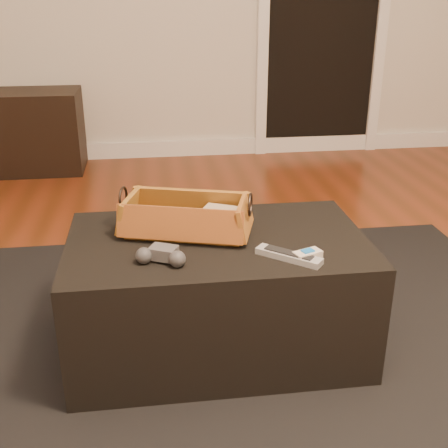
{
  "coord_description": "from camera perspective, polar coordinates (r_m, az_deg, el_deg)",
  "views": [
    {
      "loc": [
        -0.01,
        -1.5,
        1.21
      ],
      "look_at": [
        0.22,
        0.18,
        0.49
      ],
      "focal_mm": 45.0,
      "sensor_mm": 36.0,
      "label": 1
    }
  ],
  "objects": [
    {
      "name": "door_jamb_right",
      "position": [
        4.57,
        15.85,
        19.76
      ],
      "size": [
        0.08,
        0.05,
        2.05
      ],
      "primitive_type": "cube",
      "color": "white",
      "rests_on": "floor"
    },
    {
      "name": "area_rug",
      "position": [
        2.05,
        -0.45,
        -12.98
      ],
      "size": [
        2.6,
        2.0,
        0.01
      ],
      "primitive_type": "cube",
      "color": "black",
      "rests_on": "floor"
    },
    {
      "name": "silver_remote",
      "position": [
        1.74,
        6.6,
        -3.22
      ],
      "size": [
        0.19,
        0.17,
        0.02
      ],
      "color": "#A9ACB1",
      "rests_on": "ottoman"
    },
    {
      "name": "doorway_opening",
      "position": [
        4.43,
        10.06,
        20.16
      ],
      "size": [
        0.82,
        0.02,
        2.0
      ],
      "primitive_type": "cube",
      "color": "black",
      "rests_on": "floor"
    },
    {
      "name": "baseboard",
      "position": [
        4.38,
        -7.41,
        7.54
      ],
      "size": [
        5.0,
        0.04,
        0.12
      ],
      "primitive_type": "cube",
      "color": "white",
      "rests_on": "floor"
    },
    {
      "name": "ottoman",
      "position": [
        1.97,
        -0.66,
        -7.05
      ],
      "size": [
        1.0,
        0.6,
        0.42
      ],
      "primitive_type": "cube",
      "color": "black",
      "rests_on": "area_rug"
    },
    {
      "name": "cloth_bundle",
      "position": [
        1.92,
        -0.29,
        0.66
      ],
      "size": [
        0.15,
        0.13,
        0.07
      ],
      "primitive_type": "cube",
      "rotation": [
        0.0,
        0.0,
        -0.46
      ],
      "color": "tan",
      "rests_on": "wicker_basket"
    },
    {
      "name": "cream_gadget",
      "position": [
        1.75,
        8.48,
        -3.16
      ],
      "size": [
        0.1,
        0.07,
        0.03
      ],
      "color": "beige",
      "rests_on": "ottoman"
    },
    {
      "name": "tv_remote",
      "position": [
        1.91,
        -4.61,
        -0.24
      ],
      "size": [
        0.24,
        0.09,
        0.02
      ],
      "primitive_type": "cube",
      "rotation": [
        0.0,
        0.0,
        -0.19
      ],
      "color": "black",
      "rests_on": "wicker_basket"
    },
    {
      "name": "floor",
      "position": [
        1.93,
        -6.05,
        -16.21
      ],
      "size": [
        5.0,
        5.5,
        0.01
      ],
      "primitive_type": "cube",
      "color": "brown",
      "rests_on": "ground"
    },
    {
      "name": "door_jamb_left",
      "position": [
        4.31,
        4.02,
        20.36
      ],
      "size": [
        0.08,
        0.05,
        2.05
      ],
      "primitive_type": "cube",
      "color": "white",
      "rests_on": "floor"
    },
    {
      "name": "wicker_basket",
      "position": [
        1.91,
        -3.87,
        0.58
      ],
      "size": [
        0.48,
        0.34,
        0.15
      ],
      "color": "#8B5E1F",
      "rests_on": "ottoman"
    },
    {
      "name": "game_controller",
      "position": [
        1.71,
        -6.35,
        -3.2
      ],
      "size": [
        0.16,
        0.12,
        0.05
      ],
      "color": "#424346",
      "rests_on": "ottoman"
    }
  ]
}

